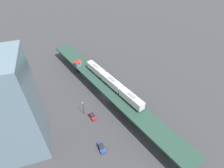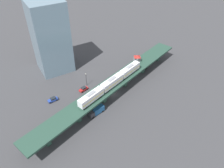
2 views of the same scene
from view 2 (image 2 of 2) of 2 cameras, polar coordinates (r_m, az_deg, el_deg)
ground_plane at (r=100.96m, az=0.34°, el=-2.64°), size 400.00×400.00×0.00m
elevated_viaduct at (r=97.38m, az=0.41°, el=-0.03°), size 38.02×89.69×6.68m
subway_train at (r=92.90m, az=-0.00°, el=0.50°), size 14.81×36.07×4.45m
signal_hut at (r=111.02m, az=6.58°, el=6.74°), size 4.10×4.10×3.40m
street_car_red at (r=103.20m, az=-7.43°, el=-1.28°), size 2.91×4.72×1.89m
street_car_black at (r=117.78m, az=8.29°, el=4.24°), size 2.69×4.68×1.89m
street_car_blue at (r=100.26m, az=-15.19°, el=-3.93°), size 2.22×4.53×1.89m
delivery_truck at (r=90.82m, az=-4.07°, el=-6.99°), size 3.80×7.52×3.20m
street_lamp at (r=104.23m, az=-6.76°, el=1.46°), size 0.44×0.44×6.94m
office_tower at (r=113.19m, az=-15.79°, el=11.67°), size 16.00×16.00×36.00m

